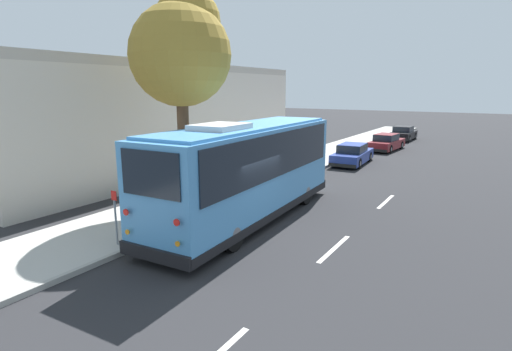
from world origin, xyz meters
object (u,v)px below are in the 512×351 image
Objects in this scene: sign_post_far at (153,212)px; fire_hydrant at (292,167)px; parked_sedan_black at (403,134)px; street_tree at (182,49)px; shuttle_bus at (248,167)px; parked_sedan_maroon at (386,143)px; sign_post_near at (116,217)px; parked_sedan_blue at (352,155)px.

sign_post_far is 1.53× the size of fire_hydrant.
parked_sedan_black is 0.52× the size of street_tree.
shuttle_bus is at bearing -165.56° from fire_hydrant.
parked_sedan_maroon is 12.79m from fire_hydrant.
parked_sedan_black is 2.59× the size of sign_post_near.
parked_sedan_black reaches higher than fire_hydrant.
sign_post_near is 2.03× the size of fire_hydrant.
parked_sedan_maroon is at bearing -7.96° from fire_hydrant.
sign_post_far reaches higher than parked_sedan_maroon.
parked_sedan_blue is at bearing -4.60° from sign_post_near.
street_tree is at bearing 21.59° from sign_post_far.
parked_sedan_black is (27.01, 0.35, -1.34)m from shuttle_bus.
parked_sedan_black is at bearing -4.33° from fire_hydrant.
fire_hydrant is at bearing 175.76° from parked_sedan_maroon.
parked_sedan_maroon is 3.75× the size of sign_post_far.
shuttle_bus is 19.88m from parked_sedan_maroon.
parked_sedan_blue is 0.57× the size of street_tree.
parked_sedan_blue is 5.78× the size of fire_hydrant.
sign_post_far reaches higher than parked_sedan_black.
street_tree is (-19.76, 2.91, 5.54)m from parked_sedan_maroon.
sign_post_near is (-24.23, 1.72, 0.40)m from parked_sedan_maroon.
fire_hydrant is at bearing 0.26° from sign_post_near.
shuttle_bus is at bearing -31.42° from sign_post_far.
parked_sedan_black is 29.98m from sign_post_far.
sign_post_near is at bearing -165.06° from street_tree.
parked_sedan_blue reaches higher than fire_hydrant.
fire_hydrant is (-19.84, 1.50, -0.05)m from parked_sedan_black.
parked_sedan_blue is 5.79m from fire_hydrant.
parked_sedan_blue is at bearing -14.33° from fire_hydrant.
parked_sedan_maroon is at bearing -4.06° from sign_post_near.
fire_hydrant is (-12.67, 1.77, -0.04)m from parked_sedan_maroon.
parked_sedan_blue is 1.01× the size of parked_sedan_maroon.
shuttle_bus is 5.15m from street_tree.
sign_post_near reaches higher than parked_sedan_black.
shuttle_bus is at bearing -91.57° from street_tree.
parked_sedan_blue is at bearing -1.06° from shuttle_bus.
parked_sedan_black is at bearing -4.01° from parked_sedan_blue.
shuttle_bus is at bearing -176.07° from parked_sedan_maroon.
street_tree reaches higher than fire_hydrant.
fire_hydrant is at bearing 0.30° from sign_post_far.
sign_post_near is (-17.18, 1.38, 0.39)m from parked_sedan_blue.
parked_sedan_black reaches higher than parked_sedan_maroon.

